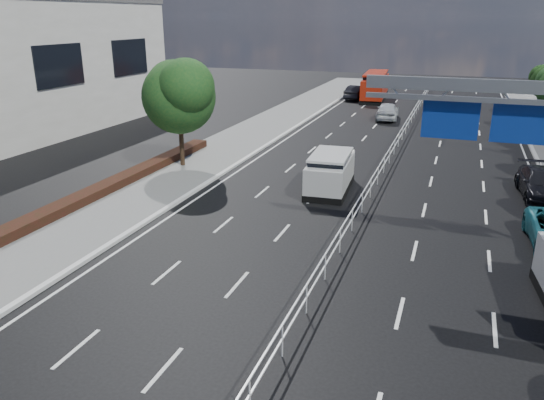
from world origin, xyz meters
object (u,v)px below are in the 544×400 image
(white_minivan, at_px, (330,172))
(red_bus, at_px, (375,85))
(near_car_silver, at_px, (387,111))
(near_car_dark, at_px, (357,92))
(parked_car_dark, at_px, (542,184))

(white_minivan, relative_size, red_bus, 0.48)
(red_bus, relative_size, near_car_silver, 2.16)
(white_minivan, height_order, red_bus, red_bus)
(red_bus, height_order, near_car_dark, red_bus)
(parked_car_dark, bearing_deg, near_car_silver, 113.84)
(white_minivan, xyz_separation_m, near_car_silver, (0.02, 22.02, -0.21))
(red_bus, distance_m, near_car_dark, 2.20)
(near_car_silver, bearing_deg, near_car_dark, -70.52)
(near_car_silver, bearing_deg, parked_car_dark, 114.54)
(white_minivan, height_order, near_car_silver, white_minivan)
(near_car_dark, bearing_deg, red_bus, -147.33)
(red_bus, relative_size, near_car_dark, 2.15)
(near_car_silver, relative_size, near_car_dark, 0.99)
(white_minivan, height_order, parked_car_dark, white_minivan)
(near_car_silver, distance_m, parked_car_dark, 22.19)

